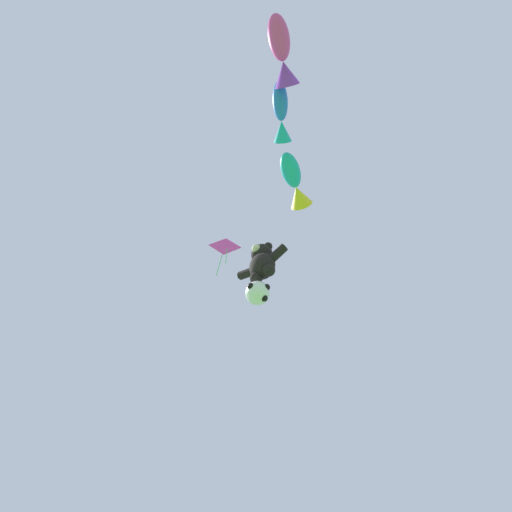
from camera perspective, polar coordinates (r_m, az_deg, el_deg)
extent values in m
ellipsoid|color=black|center=(12.88, 0.89, -1.46)|extent=(0.89, 0.76, 1.09)
sphere|color=black|center=(13.60, 0.85, 0.20)|extent=(0.75, 0.75, 0.75)
sphere|color=beige|center=(13.43, 0.04, 1.06)|extent=(0.32, 0.32, 0.32)
sphere|color=black|center=(13.93, -0.07, 0.16)|extent=(0.31, 0.31, 0.31)
cylinder|color=black|center=(13.24, -1.39, -2.53)|extent=(0.65, 0.29, 0.51)
sphere|color=black|center=(12.51, 0.02, -3.20)|extent=(0.41, 0.41, 0.41)
sphere|color=black|center=(13.79, 1.74, 1.35)|extent=(0.31, 0.31, 0.31)
cylinder|color=black|center=(12.89, 3.21, 0.46)|extent=(0.65, 0.29, 0.51)
sphere|color=black|center=(12.36, 1.84, -2.04)|extent=(0.41, 0.41, 0.41)
sphere|color=white|center=(12.08, 0.22, -5.32)|extent=(0.75, 0.75, 0.75)
sphere|color=black|center=(11.98, 1.54, -4.50)|extent=(0.21, 0.21, 0.21)
sphere|color=black|center=(12.41, 0.57, -5.60)|extent=(0.21, 0.21, 0.21)
sphere|color=black|center=(11.89, -0.75, -4.36)|extent=(0.21, 0.21, 0.21)
sphere|color=black|center=(11.85, 1.20, -6.04)|extent=(0.21, 0.21, 0.21)
ellipsoid|color=#19ADB2|center=(15.39, 4.97, 12.10)|extent=(1.08, 1.55, 0.59)
cone|color=yellow|center=(15.73, 6.16, 8.47)|extent=(1.06, 0.99, 0.87)
sphere|color=black|center=(15.42, 4.41, 13.78)|extent=(0.15, 0.15, 0.15)
ellipsoid|color=blue|center=(15.64, 3.48, 21.19)|extent=(1.19, 1.47, 0.47)
cone|color=#19ADB2|center=(15.80, 3.74, 17.34)|extent=(0.99, 1.01, 0.69)
sphere|color=black|center=(15.72, 3.34, 22.84)|extent=(0.12, 0.12, 0.12)
ellipsoid|color=#E53F9E|center=(15.02, 3.29, 28.69)|extent=(1.23, 1.60, 0.60)
cone|color=purple|center=(15.06, 4.21, 24.54)|extent=(1.13, 1.08, 0.89)
sphere|color=black|center=(15.19, 2.86, 30.37)|extent=(0.16, 0.16, 0.16)
cube|color=#E53F9E|center=(18.56, -4.46, 1.40)|extent=(1.15, 1.03, 1.53)
cylinder|color=green|center=(17.29, -5.26, -1.21)|extent=(0.03, 0.17, 2.05)
cylinder|color=green|center=(17.44, -4.26, 0.08)|extent=(0.03, 0.08, 1.37)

